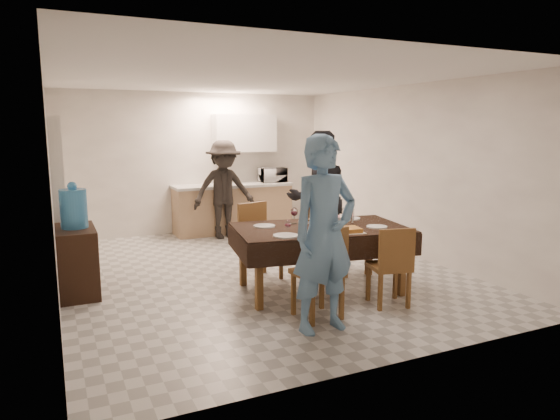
{
  "coord_description": "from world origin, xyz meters",
  "views": [
    {
      "loc": [
        -2.49,
        -6.16,
        1.96
      ],
      "look_at": [
        0.21,
        -0.3,
        0.89
      ],
      "focal_mm": 32.0,
      "sensor_mm": 36.0,
      "label": 1
    }
  ],
  "objects_px": {
    "water_jug": "(74,209)",
    "wine_bottle": "(315,212)",
    "water_pitcher": "(348,217)",
    "person_near": "(324,234)",
    "microwave": "(273,175)",
    "console": "(77,261)",
    "savoury_tart": "(345,230)",
    "person_kitchen": "(224,190)",
    "person_far": "(318,199)",
    "dining_table": "(320,230)"
  },
  "relations": [
    {
      "from": "microwave",
      "to": "person_kitchen",
      "type": "distance_m",
      "value": 1.24
    },
    {
      "from": "dining_table",
      "to": "person_near",
      "type": "distance_m",
      "value": 1.2
    },
    {
      "from": "wine_bottle",
      "to": "person_kitchen",
      "type": "distance_m",
      "value": 3.24
    },
    {
      "from": "water_jug",
      "to": "person_kitchen",
      "type": "distance_m",
      "value": 3.37
    },
    {
      "from": "wine_bottle",
      "to": "console",
      "type": "bearing_deg",
      "value": 158.2
    },
    {
      "from": "microwave",
      "to": "person_far",
      "type": "xyz_separation_m",
      "value": [
        -0.48,
        -2.69,
        -0.09
      ]
    },
    {
      "from": "water_pitcher",
      "to": "person_near",
      "type": "bearing_deg",
      "value": -131.99
    },
    {
      "from": "dining_table",
      "to": "water_pitcher",
      "type": "height_order",
      "value": "water_pitcher"
    },
    {
      "from": "wine_bottle",
      "to": "savoury_tart",
      "type": "height_order",
      "value": "wine_bottle"
    },
    {
      "from": "water_jug",
      "to": "water_pitcher",
      "type": "xyz_separation_m",
      "value": [
        3.02,
        -1.15,
        -0.14
      ]
    },
    {
      "from": "dining_table",
      "to": "microwave",
      "type": "distance_m",
      "value": 3.89
    },
    {
      "from": "water_pitcher",
      "to": "person_kitchen",
      "type": "distance_m",
      "value": 3.37
    },
    {
      "from": "console",
      "to": "person_far",
      "type": "relative_size",
      "value": 0.45
    },
    {
      "from": "dining_table",
      "to": "water_pitcher",
      "type": "bearing_deg",
      "value": 0.99
    },
    {
      "from": "water_jug",
      "to": "microwave",
      "type": "height_order",
      "value": "water_jug"
    },
    {
      "from": "person_kitchen",
      "to": "water_pitcher",
      "type": "bearing_deg",
      "value": -82.17
    },
    {
      "from": "dining_table",
      "to": "wine_bottle",
      "type": "relative_size",
      "value": 6.36
    },
    {
      "from": "savoury_tart",
      "to": "wine_bottle",
      "type": "bearing_deg",
      "value": 109.23
    },
    {
      "from": "wine_bottle",
      "to": "water_pitcher",
      "type": "relative_size",
      "value": 1.63
    },
    {
      "from": "water_jug",
      "to": "person_far",
      "type": "distance_m",
      "value": 3.22
    },
    {
      "from": "water_jug",
      "to": "wine_bottle",
      "type": "distance_m",
      "value": 2.82
    },
    {
      "from": "dining_table",
      "to": "person_near",
      "type": "xyz_separation_m",
      "value": [
        -0.55,
        -1.05,
        0.2
      ]
    },
    {
      "from": "console",
      "to": "water_pitcher",
      "type": "bearing_deg",
      "value": -20.81
    },
    {
      "from": "dining_table",
      "to": "person_kitchen",
      "type": "height_order",
      "value": "person_kitchen"
    },
    {
      "from": "microwave",
      "to": "person_near",
      "type": "height_order",
      "value": "person_near"
    },
    {
      "from": "water_jug",
      "to": "person_kitchen",
      "type": "xyz_separation_m",
      "value": [
        2.56,
        2.19,
        -0.16
      ]
    },
    {
      "from": "water_pitcher",
      "to": "person_far",
      "type": "height_order",
      "value": "person_far"
    },
    {
      "from": "dining_table",
      "to": "person_near",
      "type": "height_order",
      "value": "person_near"
    },
    {
      "from": "microwave",
      "to": "person_far",
      "type": "distance_m",
      "value": 2.73
    },
    {
      "from": "savoury_tart",
      "to": "person_kitchen",
      "type": "xyz_separation_m",
      "value": [
        -0.21,
        3.67,
        0.06
      ]
    },
    {
      "from": "console",
      "to": "microwave",
      "type": "xyz_separation_m",
      "value": [
        3.7,
        2.64,
        0.65
      ]
    },
    {
      "from": "wine_bottle",
      "to": "savoury_tart",
      "type": "relative_size",
      "value": 0.84
    },
    {
      "from": "water_jug",
      "to": "microwave",
      "type": "distance_m",
      "value": 4.55
    },
    {
      "from": "person_kitchen",
      "to": "microwave",
      "type": "bearing_deg",
      "value": 21.54
    },
    {
      "from": "console",
      "to": "person_near",
      "type": "xyz_separation_m",
      "value": [
        2.12,
        -2.15,
        0.55
      ]
    },
    {
      "from": "water_jug",
      "to": "person_kitchen",
      "type": "bearing_deg",
      "value": 40.56
    },
    {
      "from": "dining_table",
      "to": "water_jug",
      "type": "distance_m",
      "value": 2.9
    },
    {
      "from": "console",
      "to": "wine_bottle",
      "type": "bearing_deg",
      "value": -21.8
    },
    {
      "from": "person_near",
      "to": "water_jug",
      "type": "bearing_deg",
      "value": 129.99
    },
    {
      "from": "water_jug",
      "to": "person_kitchen",
      "type": "relative_size",
      "value": 0.26
    },
    {
      "from": "water_jug",
      "to": "person_near",
      "type": "bearing_deg",
      "value": -45.39
    },
    {
      "from": "savoury_tart",
      "to": "console",
      "type": "bearing_deg",
      "value": 151.91
    },
    {
      "from": "dining_table",
      "to": "savoury_tart",
      "type": "height_order",
      "value": "savoury_tart"
    },
    {
      "from": "person_far",
      "to": "dining_table",
      "type": "bearing_deg",
      "value": 65.45
    },
    {
      "from": "console",
      "to": "person_far",
      "type": "bearing_deg",
      "value": -0.85
    },
    {
      "from": "console",
      "to": "savoury_tart",
      "type": "distance_m",
      "value": 3.17
    },
    {
      "from": "console",
      "to": "person_far",
      "type": "distance_m",
      "value": 3.27
    },
    {
      "from": "water_jug",
      "to": "wine_bottle",
      "type": "bearing_deg",
      "value": -21.8
    },
    {
      "from": "water_jug",
      "to": "water_pitcher",
      "type": "height_order",
      "value": "water_jug"
    },
    {
      "from": "water_jug",
      "to": "person_near",
      "type": "distance_m",
      "value": 3.02
    }
  ]
}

